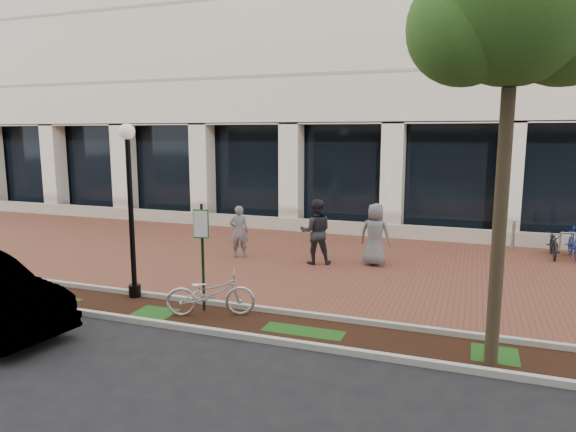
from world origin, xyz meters
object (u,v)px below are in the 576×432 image
(street_tree, at_px, (517,7))
(bollard, at_px, (513,234))
(locked_bicycle, at_px, (211,293))
(pedestrian_mid, at_px, (316,232))
(lamppost, at_px, (130,201))
(pedestrian_right, at_px, (375,234))
(pedestrian_left, at_px, (239,232))
(parking_sign, at_px, (202,244))

(street_tree, bearing_deg, bollard, 84.85)
(street_tree, xyz_separation_m, locked_bicycle, (-5.56, 0.41, -5.21))
(bollard, bearing_deg, pedestrian_mid, -144.41)
(lamppost, bearing_deg, pedestrian_right, 45.71)
(pedestrian_right, bearing_deg, pedestrian_left, 11.78)
(parking_sign, relative_size, pedestrian_left, 1.45)
(parking_sign, relative_size, pedestrian_right, 1.29)
(parking_sign, xyz_separation_m, pedestrian_left, (-1.39, 4.72, -0.69))
(pedestrian_left, relative_size, bollard, 1.57)
(lamppost, relative_size, street_tree, 0.56)
(parking_sign, relative_size, bollard, 2.28)
(street_tree, bearing_deg, pedestrian_left, 143.66)
(pedestrian_mid, bearing_deg, lamppost, 35.59)
(lamppost, bearing_deg, pedestrian_left, 82.01)
(street_tree, relative_size, locked_bicycle, 3.89)
(locked_bicycle, relative_size, pedestrian_mid, 0.97)
(lamppost, xyz_separation_m, bollard, (8.69, 8.48, -1.76))
(parking_sign, distance_m, street_tree, 7.22)
(lamppost, height_order, pedestrian_left, lamppost)
(parking_sign, bearing_deg, lamppost, 158.70)
(parking_sign, bearing_deg, pedestrian_left, 93.69)
(lamppost, relative_size, pedestrian_left, 2.49)
(street_tree, xyz_separation_m, pedestrian_left, (-7.23, 5.32, -4.89))
(lamppost, distance_m, pedestrian_left, 4.70)
(bollard, bearing_deg, pedestrian_left, -153.32)
(parking_sign, height_order, pedestrian_right, parking_sign)
(lamppost, height_order, street_tree, street_tree)
(pedestrian_mid, distance_m, pedestrian_right, 1.72)
(parking_sign, xyz_separation_m, bollard, (6.68, 8.78, -0.98))
(parking_sign, distance_m, pedestrian_left, 4.97)
(lamppost, bearing_deg, pedestrian_mid, 55.34)
(pedestrian_right, height_order, bollard, pedestrian_right)
(pedestrian_left, relative_size, pedestrian_mid, 0.84)
(pedestrian_right, xyz_separation_m, bollard, (3.93, 3.60, -0.39))
(bollard, bearing_deg, lamppost, -135.72)
(pedestrian_right, bearing_deg, parking_sign, 67.52)
(locked_bicycle, bearing_deg, pedestrian_right, -48.16)
(parking_sign, xyz_separation_m, pedestrian_mid, (1.08, 4.77, -0.54))
(locked_bicycle, xyz_separation_m, pedestrian_left, (-1.67, 4.91, 0.32))
(pedestrian_mid, relative_size, bollard, 1.86)
(lamppost, height_order, pedestrian_mid, lamppost)
(pedestrian_left, bearing_deg, parking_sign, 86.57)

